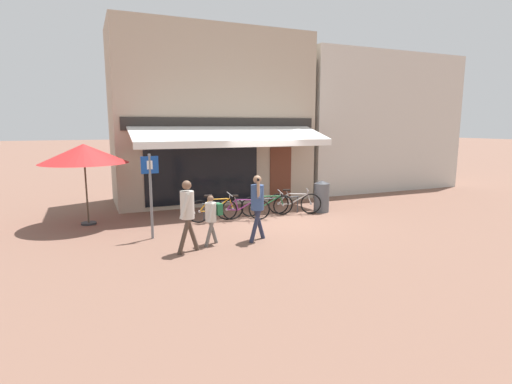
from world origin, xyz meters
The scene contains 14 objects.
ground_plane centered at (0.00, 0.00, 0.00)m, with size 160.00×160.00×0.00m, color brown.
shop_front centered at (-0.81, 4.36, 3.22)m, with size 7.53×4.77×6.46m.
neighbour_building centered at (7.05, 4.88, 3.04)m, with size 7.79×4.00×6.07m.
bike_rack_rail centered at (-0.60, 0.74, 0.47)m, with size 3.38×0.04×0.57m.
bicycle_orange centered at (-1.89, 0.57, 0.39)m, with size 1.80×0.52×0.88m.
bicycle_purple centered at (-1.08, 0.43, 0.36)m, with size 1.61×0.79×0.82m.
bicycle_green centered at (-0.15, 0.64, 0.37)m, with size 1.78×0.57×0.84m.
bicycle_silver centered at (0.82, 0.57, 0.38)m, with size 1.66×0.79×0.84m.
pedestrian_adult centered at (-1.55, -1.81, 1.05)m, with size 0.56×0.59×1.70m.
pedestrian_child centered at (-2.71, -1.70, 0.77)m, with size 0.50×0.48×1.25m.
pedestrian_second_adult centered at (-3.41, -2.07, 1.04)m, with size 0.58×0.50×1.70m.
litter_bin centered at (1.84, 0.51, 0.54)m, with size 0.53×0.53×1.08m.
parking_sign centered at (-4.00, -0.57, 1.36)m, with size 0.44×0.07×2.21m.
cafe_parasol centered at (-5.52, 1.74, 2.11)m, with size 2.51×2.51×2.40m.
Camera 1 is at (-5.47, -10.92, 2.91)m, focal length 28.00 mm.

